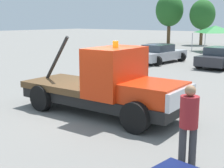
% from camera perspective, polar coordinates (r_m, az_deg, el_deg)
% --- Properties ---
extents(ground_plane, '(160.00, 160.00, 0.00)m').
position_cam_1_polar(ground_plane, '(10.46, -2.15, -5.30)').
color(ground_plane, gray).
extents(tow_truck, '(5.79, 2.35, 2.51)m').
position_cam_1_polar(tow_truck, '(10.02, -0.61, -0.50)').
color(tow_truck, black).
rests_on(tow_truck, ground).
extents(person_near_truck, '(0.39, 0.39, 1.74)m').
position_cam_1_polar(person_near_truck, '(6.69, 13.87, -6.38)').
color(person_near_truck, '#38383D').
rests_on(person_near_truck, ground).
extents(parked_car_silver, '(2.59, 4.84, 1.34)m').
position_cam_1_polar(parked_car_silver, '(23.09, 8.69, 5.47)').
color(parked_car_silver, '#B7B7BC').
rests_on(parked_car_silver, ground).
extents(parked_car_charcoal, '(2.50, 4.64, 1.34)m').
position_cam_1_polar(parked_car_charcoal, '(21.87, 19.39, 4.62)').
color(parked_car_charcoal, '#2D2D33').
rests_on(parked_car_charcoal, ground).
extents(canopy_tent_green, '(3.31, 3.31, 2.56)m').
position_cam_1_polar(canopy_tent_green, '(32.76, 18.35, 9.49)').
color(canopy_tent_green, '#9E9EA3').
rests_on(canopy_tent_green, ground).
extents(tree_left, '(3.14, 3.14, 5.60)m').
position_cam_1_polar(tree_left, '(41.22, 16.19, 12.09)').
color(tree_left, brown).
rests_on(tree_left, ground).
extents(tree_right, '(3.64, 3.64, 6.49)m').
position_cam_1_polar(tree_right, '(43.02, 10.46, 13.10)').
color(tree_right, brown).
rests_on(tree_right, ground).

